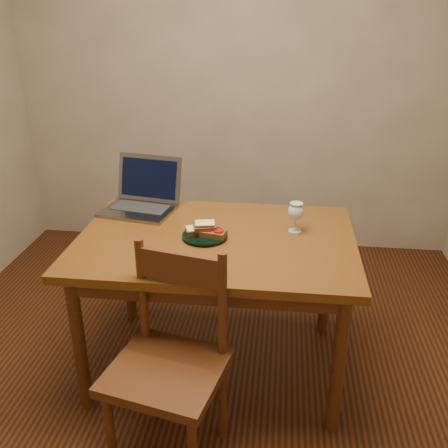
# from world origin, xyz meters

# --- Properties ---
(floor) EXTENTS (3.20, 3.20, 0.02)m
(floor) POSITION_xyz_m (0.00, 0.00, -0.01)
(floor) COLOR black
(floor) RESTS_ON ground
(back_wall) EXTENTS (3.20, 0.02, 2.60)m
(back_wall) POSITION_xyz_m (0.00, 1.61, 1.30)
(back_wall) COLOR gray
(back_wall) RESTS_ON floor
(table) EXTENTS (1.30, 0.90, 0.74)m
(table) POSITION_xyz_m (0.05, 0.09, 0.65)
(table) COLOR #4A250C
(table) RESTS_ON floor
(chair) EXTENTS (0.51, 0.49, 0.46)m
(chair) POSITION_xyz_m (-0.06, -0.49, 0.50)
(chair) COLOR #3E200C
(chair) RESTS_ON floor
(plate) EXTENTS (0.21, 0.21, 0.02)m
(plate) POSITION_xyz_m (0.00, 0.07, 0.75)
(plate) COLOR black
(plate) RESTS_ON table
(sandwich_cheese) EXTENTS (0.13, 0.10, 0.03)m
(sandwich_cheese) POSITION_xyz_m (-0.03, 0.08, 0.78)
(sandwich_cheese) COLOR #381E0C
(sandwich_cheese) RESTS_ON plate
(sandwich_tomato) EXTENTS (0.13, 0.09, 0.04)m
(sandwich_tomato) POSITION_xyz_m (0.04, 0.06, 0.78)
(sandwich_tomato) COLOR #381E0C
(sandwich_tomato) RESTS_ON plate
(sandwich_top) EXTENTS (0.12, 0.09, 0.03)m
(sandwich_top) POSITION_xyz_m (0.00, 0.08, 0.80)
(sandwich_top) COLOR #381E0C
(sandwich_top) RESTS_ON plate
(milk_glass) EXTENTS (0.08, 0.08, 0.15)m
(milk_glass) POSITION_xyz_m (0.42, 0.20, 0.81)
(milk_glass) COLOR white
(milk_glass) RESTS_ON table
(laptop) EXTENTS (0.41, 0.39, 0.26)m
(laptop) POSITION_xyz_m (-0.38, 0.41, 0.81)
(laptop) COLOR slate
(laptop) RESTS_ON table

